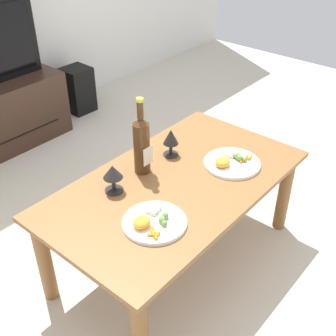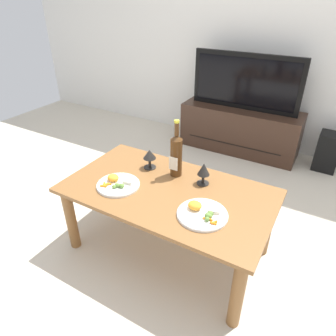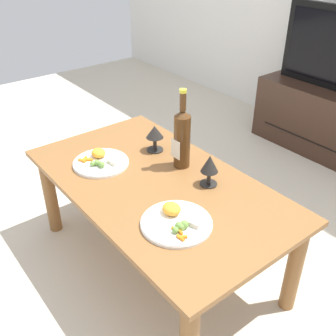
# 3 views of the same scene
# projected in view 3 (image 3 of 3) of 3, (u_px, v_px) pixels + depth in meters

# --- Properties ---
(ground_plane) EXTENTS (6.40, 6.40, 0.00)m
(ground_plane) POSITION_uv_depth(u_px,v_px,m) (158.00, 262.00, 2.07)
(ground_plane) COLOR beige
(dining_table) EXTENTS (1.30, 0.73, 0.50)m
(dining_table) POSITION_uv_depth(u_px,v_px,m) (157.00, 197.00, 1.85)
(dining_table) COLOR brown
(dining_table) RESTS_ON ground_plane
(wine_bottle) EXTENTS (0.08, 0.08, 0.39)m
(wine_bottle) POSITION_uv_depth(u_px,v_px,m) (182.00, 137.00, 1.85)
(wine_bottle) COLOR #4C2D14
(wine_bottle) RESTS_ON dining_table
(goblet_left) EXTENTS (0.09, 0.09, 0.14)m
(goblet_left) POSITION_uv_depth(u_px,v_px,m) (155.00, 134.00, 2.01)
(goblet_left) COLOR black
(goblet_left) RESTS_ON dining_table
(goblet_right) EXTENTS (0.08, 0.08, 0.15)m
(goblet_right) POSITION_uv_depth(u_px,v_px,m) (210.00, 166.00, 1.74)
(goblet_right) COLOR black
(goblet_right) RESTS_ON dining_table
(dinner_plate_left) EXTENTS (0.27, 0.27, 0.05)m
(dinner_plate_left) POSITION_uv_depth(u_px,v_px,m) (101.00, 161.00, 1.94)
(dinner_plate_left) COLOR white
(dinner_plate_left) RESTS_ON dining_table
(dinner_plate_right) EXTENTS (0.28, 0.28, 0.06)m
(dinner_plate_right) POSITION_uv_depth(u_px,v_px,m) (177.00, 221.00, 1.55)
(dinner_plate_right) COLOR white
(dinner_plate_right) RESTS_ON dining_table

